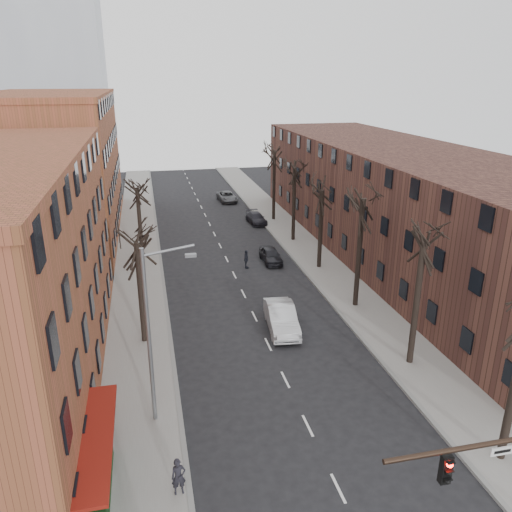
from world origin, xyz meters
TOP-DOWN VIEW (x-y plane):
  - sidewalk_left at (-8.00, 35.00)m, footprint 4.00×90.00m
  - sidewalk_right at (8.00, 35.00)m, footprint 4.00×90.00m
  - building_left_far at (-16.00, 44.00)m, footprint 12.00×28.00m
  - building_right at (16.00, 30.00)m, footprint 12.00×50.00m
  - awning_left at (-9.40, 6.00)m, footprint 1.20×7.00m
  - hedge at (-9.50, 5.00)m, footprint 0.80×6.00m
  - tree_right_a at (7.60, 4.00)m, footprint 5.20×5.20m
  - tree_right_b at (7.60, 12.00)m, footprint 5.20×5.20m
  - tree_right_c at (7.60, 20.00)m, footprint 5.20×5.20m
  - tree_right_d at (7.60, 28.00)m, footprint 5.20×5.20m
  - tree_right_e at (7.60, 36.00)m, footprint 5.20×5.20m
  - tree_right_f at (7.60, 44.00)m, footprint 5.20×5.20m
  - tree_left_a at (-7.60, 18.00)m, footprint 5.20×5.20m
  - tree_left_b at (-7.60, 34.00)m, footprint 5.20×5.20m
  - streetlight at (-7.03, 10.00)m, footprint 2.45×0.22m
  - silver_sedan at (1.34, 17.78)m, footprint 2.28×5.28m
  - parked_car_near at (3.80, 30.36)m, footprint 1.61×3.93m
  - parked_car_mid at (5.30, 43.08)m, footprint 2.02×4.32m
  - parked_car_far at (3.80, 54.43)m, footprint 2.47×4.79m
  - pedestrian_a at (-6.40, 5.06)m, footprint 0.62×0.44m
  - pedestrian_crossing at (1.31, 29.33)m, footprint 0.68×1.05m

SIDE VIEW (x-z plane):
  - awning_left at x=-9.40m, z-range -0.07..0.07m
  - tree_right_a at x=7.60m, z-range -5.00..5.00m
  - tree_right_b at x=7.60m, z-range -5.40..5.40m
  - tree_right_c at x=7.60m, z-range -5.80..5.80m
  - tree_right_d at x=7.60m, z-range -5.00..5.00m
  - tree_right_e at x=7.60m, z-range -5.40..5.40m
  - tree_right_f at x=7.60m, z-range -5.80..5.80m
  - tree_left_a at x=-7.60m, z-range -4.75..4.75m
  - tree_left_b at x=-7.60m, z-range -4.75..4.75m
  - sidewalk_left at x=-8.00m, z-range 0.00..0.15m
  - sidewalk_right at x=8.00m, z-range 0.00..0.15m
  - parked_car_mid at x=5.30m, z-range 0.00..1.22m
  - parked_car_far at x=3.80m, z-range 0.00..1.29m
  - hedge at x=-9.50m, z-range 0.15..1.15m
  - parked_car_near at x=3.80m, z-range 0.00..1.33m
  - pedestrian_crossing at x=1.31m, z-range 0.00..1.67m
  - silver_sedan at x=1.34m, z-range 0.00..1.69m
  - pedestrian_a at x=-6.40m, z-range 0.15..1.77m
  - building_right at x=16.00m, z-range 0.00..10.00m
  - streetlight at x=-7.03m, z-range 0.50..9.53m
  - building_left_far at x=-16.00m, z-range 0.00..14.00m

